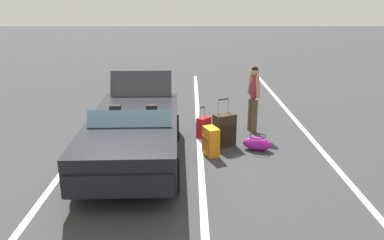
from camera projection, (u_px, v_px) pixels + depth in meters
name	position (u px, v px, depth m)	size (l,w,h in m)	color
ground_plane	(135.00, 162.00, 7.85)	(80.00, 80.00, 0.00)	#333335
lot_line_near	(70.00, 162.00, 7.85)	(18.00, 0.12, 0.01)	silver
lot_line_mid	(201.00, 161.00, 7.86)	(18.00, 0.12, 0.01)	silver
lot_line_far	(331.00, 161.00, 7.87)	(18.00, 0.12, 0.01)	silver
convertible_car	(132.00, 138.00, 7.48)	(4.23, 1.94, 1.52)	black
suitcase_large_black	(224.00, 130.00, 8.61)	(0.47, 0.56, 1.09)	#2D2319
suitcase_medium_bright	(211.00, 142.00, 8.10)	(0.46, 0.38, 0.62)	orange
suitcase_small_carryon	(204.00, 127.00, 9.16)	(0.39, 0.37, 0.76)	red
duffel_bag	(257.00, 143.00, 8.41)	(0.49, 0.70, 0.34)	#991E8C
traveler_person	(254.00, 95.00, 9.39)	(0.60, 0.30, 1.65)	#4C3F2D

